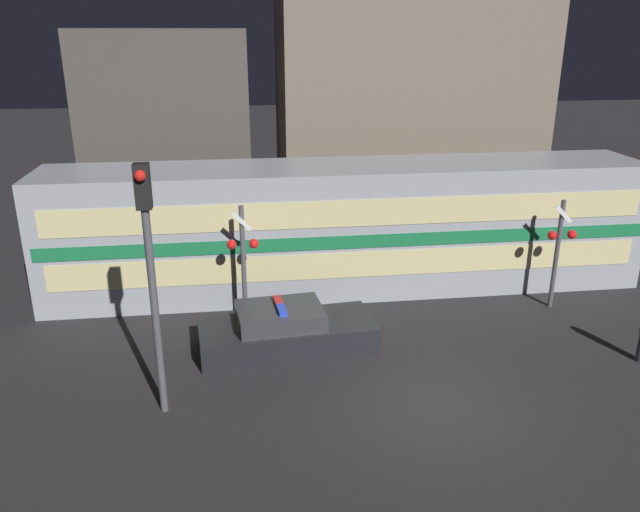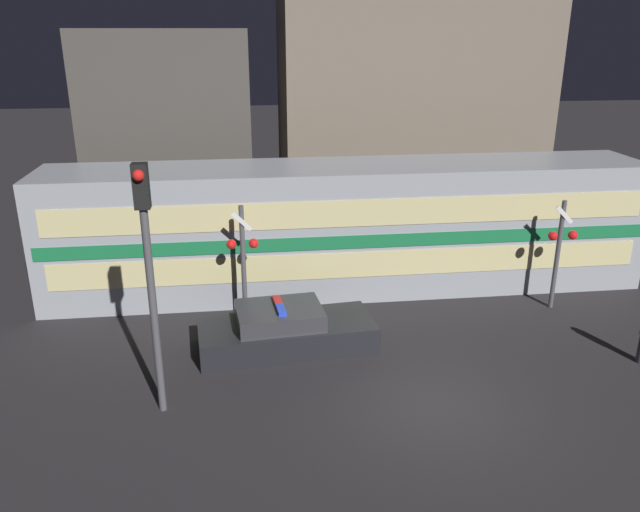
{
  "view_description": "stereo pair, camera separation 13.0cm",
  "coord_description": "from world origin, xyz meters",
  "views": [
    {
      "loc": [
        -4.15,
        -11.51,
        7.94
      ],
      "look_at": [
        -1.92,
        5.21,
        1.81
      ],
      "focal_mm": 35.0,
      "sensor_mm": 36.0,
      "label": 1
    },
    {
      "loc": [
        -4.03,
        -11.53,
        7.94
      ],
      "look_at": [
        -1.92,
        5.21,
        1.81
      ],
      "focal_mm": 35.0,
      "sensor_mm": 36.0,
      "label": 2
    }
  ],
  "objects": [
    {
      "name": "traffic_light_corner",
      "position": [
        -6.01,
        0.68,
        3.5
      ],
      "size": [
        0.3,
        0.46,
        5.53
      ],
      "color": "#4C4C51",
      "rests_on": "ground_plane"
    },
    {
      "name": "building_left",
      "position": [
        -6.71,
        13.73,
        4.0
      ],
      "size": [
        6.1,
        5.46,
        8.0
      ],
      "color": "#47423D",
      "rests_on": "ground_plane"
    },
    {
      "name": "police_car",
      "position": [
        -3.09,
        3.24,
        0.48
      ],
      "size": [
        4.75,
        2.29,
        1.28
      ],
      "rotation": [
        0.0,
        0.0,
        0.09
      ],
      "color": "black",
      "rests_on": "ground_plane"
    },
    {
      "name": "ground_plane",
      "position": [
        0.0,
        0.0,
        0.0
      ],
      "size": [
        120.0,
        120.0,
        0.0
      ],
      "primitive_type": "plane",
      "color": "#262326"
    },
    {
      "name": "crossing_signal_near",
      "position": [
        5.1,
        4.71,
        1.96
      ],
      "size": [
        0.88,
        0.36,
        3.34
      ],
      "color": "#4C4C51",
      "rests_on": "ground_plane"
    },
    {
      "name": "crossing_signal_far",
      "position": [
        -4.11,
        4.85,
        2.03
      ],
      "size": [
        0.88,
        0.36,
        3.47
      ],
      "color": "#4C4C51",
      "rests_on": "ground_plane"
    },
    {
      "name": "train",
      "position": [
        -0.78,
        7.18,
        2.01
      ],
      "size": [
        18.79,
        2.89,
        4.03
      ],
      "color": "#999EA5",
      "rests_on": "ground_plane"
    },
    {
      "name": "building_center",
      "position": [
        3.07,
        14.92,
        4.59
      ],
      "size": [
        10.72,
        5.57,
        9.18
      ],
      "color": "#726656",
      "rests_on": "ground_plane"
    }
  ]
}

